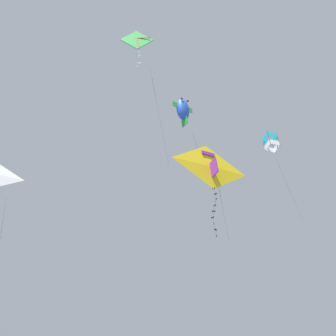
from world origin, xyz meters
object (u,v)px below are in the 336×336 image
Objects in this scene: kite_diamond_upper_right at (137,41)px; kite_fish_far_centre at (183,110)px; kite_delta_highest at (211,167)px; kite_box_near_left at (271,143)px.

kite_fish_far_centre is at bearing -134.24° from kite_diamond_upper_right.
kite_fish_far_centre is (-2.90, 4.60, 7.00)m from kite_delta_highest.
kite_box_near_left is 0.84× the size of kite_diamond_upper_right.
kite_diamond_upper_right reaches higher than kite_fish_far_centre.
kite_box_near_left is 1.37× the size of kite_fish_far_centre.
kite_fish_far_centre is at bearing 23.49° from kite_box_near_left.
kite_box_near_left is 16.06m from kite_delta_highest.
kite_box_near_left is 10.08m from kite_fish_far_centre.
kite_delta_highest is 0.55× the size of kite_diamond_upper_right.
kite_fish_far_centre is (-4.42, -8.93, -1.52)m from kite_box_near_left.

